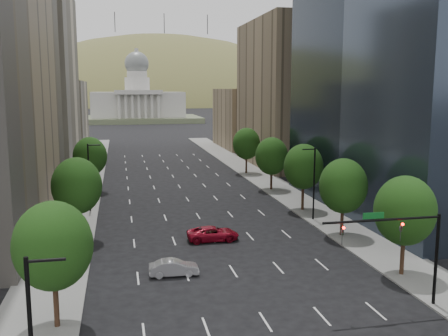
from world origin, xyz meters
TOP-DOWN VIEW (x-y plane):
  - sidewalk_left at (-15.50, 60.00)m, footprint 6.00×200.00m
  - sidewalk_right at (15.50, 60.00)m, footprint 6.00×200.00m
  - midrise_cream_left at (-25.00, 103.00)m, footprint 14.00×30.00m
  - filler_left at (-25.00, 136.00)m, footprint 14.00×26.00m
  - parking_tan_right at (25.00, 100.00)m, footprint 14.00×30.00m
  - filler_right at (25.00, 133.00)m, footprint 14.00×26.00m
  - tree_right_1 at (14.00, 36.00)m, footprint 5.20×5.20m
  - tree_right_2 at (14.00, 48.00)m, footprint 5.20×5.20m
  - tree_right_3 at (14.00, 60.00)m, footprint 5.20×5.20m
  - tree_right_4 at (14.00, 74.00)m, footprint 5.20×5.20m
  - tree_right_5 at (14.00, 90.00)m, footprint 5.20×5.20m
  - tree_left_0 at (-14.00, 32.00)m, footprint 5.20×5.20m
  - tree_left_1 at (-14.00, 52.00)m, footprint 5.20×5.20m
  - tree_left_2 at (-14.00, 78.00)m, footprint 5.20×5.20m
  - streetlight_rn at (13.44, 55.00)m, footprint 1.70×0.20m
  - streetlight_ln at (-13.44, 65.00)m, footprint 1.70×0.20m
  - traffic_signal at (10.53, 30.00)m, footprint 9.12×0.40m
  - capitol at (0.00, 249.71)m, footprint 60.00×40.00m
  - foothills at (34.67, 599.39)m, footprint 720.00×413.00m
  - car_silver at (-5.25, 40.02)m, footprint 4.33×1.64m
  - car_red_far at (-0.08, 49.30)m, footprint 5.51×2.54m

SIDE VIEW (x-z plane):
  - foothills at x=34.67m, z-range -169.28..93.72m
  - sidewalk_left at x=-15.50m, z-range 0.00..0.15m
  - sidewalk_right at x=15.50m, z-range 0.00..0.15m
  - car_silver at x=-5.25m, z-range 0.00..1.41m
  - car_red_far at x=-0.08m, z-range 0.00..1.53m
  - streetlight_rn at x=13.44m, z-range 0.34..9.34m
  - streetlight_ln at x=-13.44m, z-range 0.34..9.34m
  - traffic_signal at x=10.53m, z-range 1.49..8.86m
  - tree_right_4 at x=14.00m, z-range 1.23..9.69m
  - tree_right_2 at x=14.00m, z-range 1.30..9.91m
  - tree_left_2 at x=-14.00m, z-range 1.34..10.02m
  - tree_right_1 at x=14.00m, z-range 1.37..10.12m
  - tree_right_5 at x=14.00m, z-range 1.37..10.12m
  - tree_left_0 at x=-14.00m, z-range 1.37..10.12m
  - tree_right_3 at x=14.00m, z-range 1.44..10.34m
  - tree_left_1 at x=-14.00m, z-range 1.48..10.45m
  - filler_right at x=25.00m, z-range 0.00..16.00m
  - capitol at x=0.00m, z-range -9.02..26.18m
  - filler_left at x=-25.00m, z-range 0.00..18.00m
  - parking_tan_right at x=25.00m, z-range 0.00..30.00m
  - midrise_cream_left at x=-25.00m, z-range 0.00..35.00m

